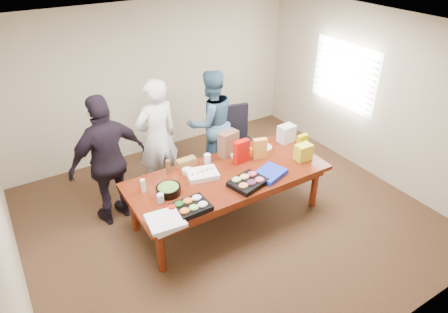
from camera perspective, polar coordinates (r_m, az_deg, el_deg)
floor at (r=5.95m, az=0.55°, el=-8.71°), size 5.50×5.00×0.02m
ceiling at (r=4.71m, az=0.71°, el=17.70°), size 5.50×5.00×0.02m
wall_back at (r=7.25m, az=-10.19°, el=10.78°), size 5.50×0.04×2.70m
wall_front at (r=3.73m, az=22.19°, el=-12.80°), size 5.50×0.04×2.70m
wall_right at (r=6.94m, az=20.42°, el=8.36°), size 0.04×5.00×2.70m
window_panel at (r=7.22m, az=16.85°, el=11.11°), size 0.03×1.40×1.10m
window_blinds at (r=7.19m, az=16.63°, el=11.07°), size 0.04×1.36×1.00m
conference_table at (r=5.72m, az=0.56°, el=-5.73°), size 2.80×1.20×0.75m
office_chair at (r=6.62m, az=2.42°, el=1.82°), size 0.71×0.71×1.14m
person_center at (r=6.09m, az=-9.56°, el=2.60°), size 0.74×0.53×1.88m
person_right at (r=6.60m, az=-1.87°, el=4.91°), size 0.87×0.68×1.79m
person_left at (r=5.63m, az=-16.28°, el=-0.62°), size 1.20×0.68×1.92m
veggie_tray at (r=4.87m, az=-4.78°, el=-7.27°), size 0.45×0.36×0.07m
fruit_tray at (r=5.28m, az=3.45°, el=-3.77°), size 0.54×0.46×0.07m
sheet_cake at (r=5.45m, az=-3.12°, el=-2.55°), size 0.47×0.40×0.07m
salad_bowl at (r=5.16m, az=-7.99°, el=-4.80°), size 0.38×0.38×0.10m
chip_bag_blue at (r=5.50m, az=6.59°, el=-2.45°), size 0.52×0.45×0.07m
chip_bag_red at (r=5.71m, az=2.51°, el=0.74°), size 0.24×0.11×0.34m
chip_bag_yellow at (r=6.10m, az=11.16°, el=1.91°), size 0.19×0.09×0.27m
chip_bag_orange at (r=5.83m, az=5.17°, el=1.17°), size 0.22×0.14×0.31m
mayo_jar at (r=5.71m, az=-2.40°, el=-0.36°), size 0.11×0.11×0.15m
mustard_bottle at (r=5.85m, az=-0.06°, el=0.57°), size 0.07×0.07×0.16m
dressing_bottle at (r=5.53m, az=-8.02°, el=-1.46°), size 0.07×0.07×0.20m
ranch_bottle at (r=5.22m, az=-11.55°, el=-4.14°), size 0.07×0.07×0.18m
banana_bunch at (r=5.99m, az=2.89°, el=0.79°), size 0.24×0.15×0.08m
bread_loaf at (r=5.69m, az=-5.44°, el=-0.83°), size 0.28×0.12×0.11m
kraft_bag at (r=5.87m, az=0.63°, el=1.89°), size 0.32×0.22×0.38m
red_cup at (r=4.82m, az=-7.49°, el=-7.60°), size 0.11×0.11×0.11m
clear_cup_a at (r=5.02m, az=-9.10°, el=-5.94°), size 0.10×0.10×0.12m
clear_cup_b at (r=5.02m, az=-9.18°, el=-6.06°), size 0.08×0.08×0.10m
pizza_box_lower at (r=4.71m, az=-8.35°, el=-9.33°), size 0.40×0.40×0.04m
pizza_box_upper at (r=4.66m, az=-8.58°, el=-9.13°), size 0.42×0.42×0.04m
plate_a at (r=6.18m, az=5.64°, el=1.39°), size 0.35×0.35×0.02m
plate_b at (r=6.23m, az=5.41°, el=1.64°), size 0.28×0.28×0.01m
dip_bowl_a at (r=5.90m, az=1.57°, el=0.19°), size 0.16×0.16×0.05m
dip_bowl_b at (r=5.55m, az=-5.29°, el=-2.08°), size 0.16×0.16×0.06m
grocery_bag_white at (r=6.34m, az=8.95°, el=3.28°), size 0.27×0.20×0.27m
grocery_bag_yellow at (r=5.90m, az=11.34°, el=0.62°), size 0.24×0.17×0.24m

